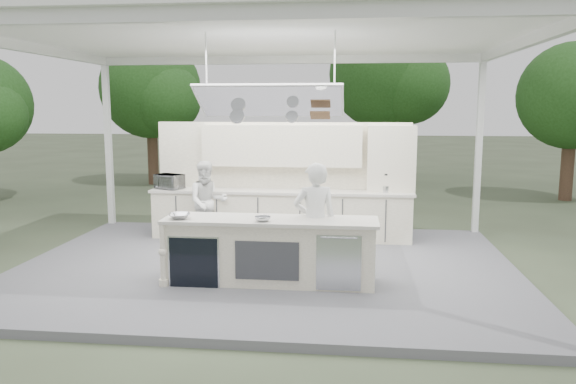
# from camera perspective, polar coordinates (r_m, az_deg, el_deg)

# --- Properties ---
(ground) EXTENTS (90.00, 90.00, 0.00)m
(ground) POSITION_cam_1_polar(r_m,az_deg,el_deg) (9.26, -2.20, -8.09)
(ground) COLOR #48553A
(ground) RESTS_ON ground
(stage_deck) EXTENTS (8.00, 6.00, 0.12)m
(stage_deck) POSITION_cam_1_polar(r_m,az_deg,el_deg) (9.25, -2.20, -7.73)
(stage_deck) COLOR #57565B
(stage_deck) RESTS_ON ground
(tent) EXTENTS (8.20, 6.20, 3.86)m
(tent) POSITION_cam_1_polar(r_m,az_deg,el_deg) (8.92, -2.34, 15.36)
(tent) COLOR white
(tent) RESTS_ON ground
(demo_island) EXTENTS (3.10, 0.79, 0.95)m
(demo_island) POSITION_cam_1_polar(r_m,az_deg,el_deg) (8.21, -1.95, -5.97)
(demo_island) COLOR white
(demo_island) RESTS_ON stage_deck
(back_counter) EXTENTS (5.08, 0.72, 0.95)m
(back_counter) POSITION_cam_1_polar(r_m,az_deg,el_deg) (10.95, -0.72, -2.24)
(back_counter) COLOR white
(back_counter) RESTS_ON stage_deck
(back_wall_unit) EXTENTS (5.05, 0.48, 2.25)m
(back_wall_unit) POSITION_cam_1_polar(r_m,az_deg,el_deg) (10.98, 1.71, 2.93)
(back_wall_unit) COLOR white
(back_wall_unit) RESTS_ON stage_deck
(tree_cluster) EXTENTS (19.55, 9.40, 5.85)m
(tree_cluster) POSITION_cam_1_polar(r_m,az_deg,el_deg) (18.61, 1.84, 10.56)
(tree_cluster) COLOR brown
(tree_cluster) RESTS_ON ground
(head_chef) EXTENTS (0.72, 0.56, 1.75)m
(head_chef) POSITION_cam_1_polar(r_m,az_deg,el_deg) (8.26, 2.74, -3.04)
(head_chef) COLOR silver
(head_chef) RESTS_ON stage_deck
(sous_chef) EXTENTS (0.92, 0.83, 1.55)m
(sous_chef) POSITION_cam_1_polar(r_m,az_deg,el_deg) (10.63, -8.18, -1.02)
(sous_chef) COLOR silver
(sous_chef) RESTS_ON stage_deck
(toaster_oven) EXTENTS (0.62, 0.52, 0.29)m
(toaster_oven) POSITION_cam_1_polar(r_m,az_deg,el_deg) (11.25, -11.98, 1.04)
(toaster_oven) COLOR #B0B3B7
(toaster_oven) RESTS_ON back_counter
(bowl_large) EXTENTS (0.38, 0.38, 0.08)m
(bowl_large) POSITION_cam_1_polar(r_m,az_deg,el_deg) (8.24, -10.96, -2.43)
(bowl_large) COLOR #B4B7BB
(bowl_large) RESTS_ON demo_island
(bowl_small) EXTENTS (0.29, 0.29, 0.07)m
(bowl_small) POSITION_cam_1_polar(r_m,az_deg,el_deg) (7.92, -2.59, -2.74)
(bowl_small) COLOR #B8BAC0
(bowl_small) RESTS_ON demo_island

